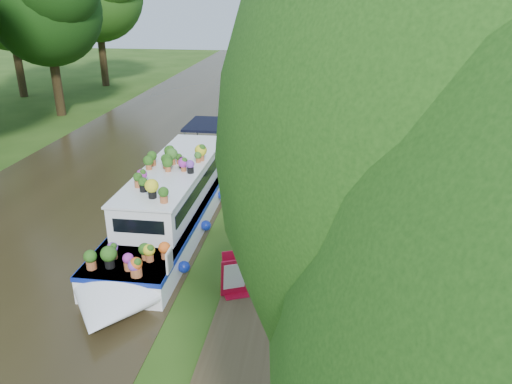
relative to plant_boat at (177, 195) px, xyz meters
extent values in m
plane|color=#264611|center=(2.25, -0.59, -0.85)|extent=(100.00, 100.00, 0.00)
cube|color=black|center=(-3.75, -0.59, -0.84)|extent=(10.00, 100.00, 0.02)
cube|color=#43361F|center=(3.45, -0.59, -0.84)|extent=(2.20, 100.00, 0.03)
cube|color=white|center=(0.00, 0.85, -0.46)|extent=(2.20, 12.00, 0.75)
cube|color=navy|center=(0.00, 0.85, -0.14)|extent=(2.24, 12.04, 0.12)
cube|color=white|center=(0.00, 0.05, 0.44)|extent=(1.80, 7.00, 1.05)
cube|color=white|center=(0.00, 0.05, 1.00)|extent=(1.90, 7.10, 0.06)
cube|color=black|center=(0.91, 0.05, 0.52)|extent=(0.03, 6.40, 0.38)
cube|color=black|center=(-0.91, 0.05, 0.52)|extent=(0.03, 6.40, 0.38)
cube|color=black|center=(0.00, 5.15, 1.07)|extent=(1.90, 2.40, 0.10)
cube|color=white|center=(1.15, -4.55, 0.22)|extent=(0.04, 0.45, 0.55)
imported|color=#214E14|center=(-0.64, -1.39, 1.20)|extent=(0.22, 0.20, 0.35)
imported|color=#214E14|center=(0.28, -0.18, 1.22)|extent=(0.30, 0.30, 0.39)
cylinder|color=black|center=(6.05, 2.41, 1.42)|extent=(0.56, 0.56, 4.55)
sphere|color=black|center=(6.05, 2.41, 5.38)|extent=(4.80, 4.80, 4.80)
cylinder|color=black|center=(6.75, 14.41, 1.07)|extent=(0.56, 0.56, 3.85)
sphere|color=#214E14|center=(6.75, 14.41, 5.10)|extent=(6.00, 6.00, 6.00)
cylinder|color=black|center=(6.25, 25.41, 1.25)|extent=(0.56, 0.56, 4.20)
cylinder|color=black|center=(-11.25, 13.41, 1.07)|extent=(0.56, 0.56, 3.85)
sphere|color=black|center=(-11.25, 13.41, 5.17)|extent=(6.20, 6.20, 6.20)
cylinder|color=black|center=(-12.75, 23.41, 1.34)|extent=(0.56, 0.56, 4.38)
cylinder|color=black|center=(-16.75, 18.41, 1.25)|extent=(0.56, 0.56, 4.20)
cube|color=black|center=(-0.50, 20.58, -0.57)|extent=(2.67, 5.50, 0.53)
cube|color=black|center=(-0.50, 20.14, 0.00)|extent=(1.89, 3.28, 0.62)
cube|color=#BA0D28|center=(2.70, -4.18, -0.81)|extent=(0.76, 0.70, 0.03)
cube|color=#BA0D28|center=(2.70, -4.31, -0.27)|extent=(0.74, 0.52, 1.10)
cube|color=#BA0D28|center=(2.70, -4.04, -0.27)|extent=(0.74, 0.52, 1.10)
cube|color=white|center=(2.70, -4.35, -0.21)|extent=(0.56, 0.38, 0.77)
imported|color=#E45E9F|center=(4.15, 17.23, 0.07)|extent=(0.68, 0.47, 1.78)
imported|color=black|center=(3.62, 21.61, 0.07)|extent=(0.90, 0.71, 1.78)
imported|color=#1B5B1C|center=(2.30, -0.21, -0.66)|extent=(0.37, 0.33, 0.39)
camera|label=1|loc=(4.67, -14.65, 6.27)|focal=35.00mm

